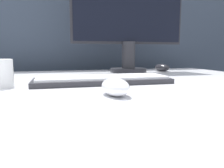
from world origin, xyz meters
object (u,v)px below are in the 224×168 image
(computer_mouse_near, at_px, (115,87))
(monitor, at_px, (129,7))
(keyboard, at_px, (102,80))
(mug, at_px, (0,73))
(computer_mouse_far, at_px, (162,68))

(computer_mouse_near, bearing_deg, monitor, 59.90)
(computer_mouse_near, relative_size, monitor, 0.19)
(computer_mouse_near, distance_m, keyboard, 0.22)
(monitor, height_order, mug, monitor)
(computer_mouse_far, height_order, mug, mug)
(keyboard, xyz_separation_m, computer_mouse_far, (0.41, 0.37, 0.01))
(keyboard, relative_size, monitor, 0.78)
(keyboard, distance_m, mug, 0.31)
(monitor, relative_size, computer_mouse_far, 5.27)
(computer_mouse_near, height_order, monitor, monitor)
(computer_mouse_near, distance_m, computer_mouse_far, 0.72)
(computer_mouse_far, bearing_deg, monitor, 164.33)
(computer_mouse_far, xyz_separation_m, mug, (-0.72, -0.38, 0.02))
(computer_mouse_near, xyz_separation_m, computer_mouse_far, (0.42, 0.58, -0.00))
(computer_mouse_near, height_order, computer_mouse_far, computer_mouse_near)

